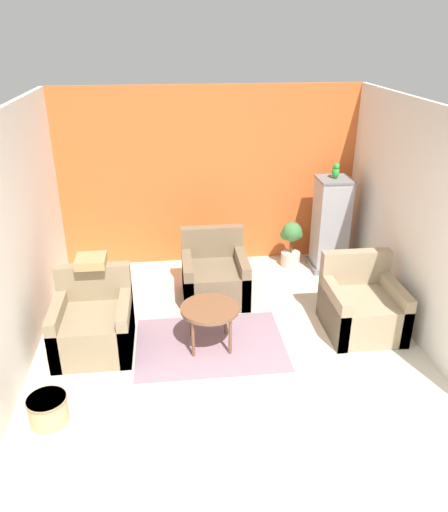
{
  "coord_description": "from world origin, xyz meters",
  "views": [
    {
      "loc": [
        -0.59,
        -3.25,
        3.28
      ],
      "look_at": [
        0.0,
        1.86,
        0.9
      ],
      "focal_mm": 35.0,
      "sensor_mm": 36.0,
      "label": 1
    }
  ],
  "objects": [
    {
      "name": "potted_plant",
      "position": [
        1.17,
        3.34,
        0.39
      ],
      "size": [
        0.32,
        0.29,
        0.69
      ],
      "color": "beige",
      "rests_on": "ground_plane"
    },
    {
      "name": "ground_plane",
      "position": [
        0.0,
        0.0,
        0.0
      ],
      "size": [
        20.0,
        20.0,
        0.0
      ],
      "primitive_type": "plane",
      "color": "beige",
      "rests_on": "ground"
    },
    {
      "name": "wall_right",
      "position": [
        2.17,
        1.86,
        1.29
      ],
      "size": [
        0.06,
        3.72,
        2.57
      ],
      "color": "silver",
      "rests_on": "ground_plane"
    },
    {
      "name": "parrot",
      "position": [
        1.7,
        3.22,
        1.47
      ],
      "size": [
        0.1,
        0.18,
        0.22
      ],
      "color": "green",
      "rests_on": "birdcage"
    },
    {
      "name": "area_rug",
      "position": [
        -0.21,
        1.43,
        0.01
      ],
      "size": [
        1.67,
        1.2,
        0.01
      ],
      "color": "gray",
      "rests_on": "ground_plane"
    },
    {
      "name": "wall_left",
      "position": [
        -2.17,
        1.86,
        1.29
      ],
      "size": [
        0.06,
        3.72,
        2.57
      ],
      "color": "silver",
      "rests_on": "ground_plane"
    },
    {
      "name": "coffee_table",
      "position": [
        -0.21,
        1.43,
        0.44
      ],
      "size": [
        0.65,
        0.65,
        0.49
      ],
      "color": "brown",
      "rests_on": "ground_plane"
    },
    {
      "name": "birdcage",
      "position": [
        1.7,
        3.22,
        0.67
      ],
      "size": [
        0.51,
        0.51,
        1.37
      ],
      "color": "slate",
      "rests_on": "ground_plane"
    },
    {
      "name": "throw_pillow",
      "position": [
        -1.48,
        1.85,
        0.92
      ],
      "size": [
        0.33,
        0.33,
        0.1
      ],
      "color": "tan",
      "rests_on": "armchair_left"
    },
    {
      "name": "armchair_left",
      "position": [
        -1.48,
        1.53,
        0.29
      ],
      "size": [
        0.83,
        0.85,
        0.87
      ],
      "color": "#8E7A5B",
      "rests_on": "ground_plane"
    },
    {
      "name": "wicker_basket",
      "position": [
        -1.77,
        0.4,
        0.14
      ],
      "size": [
        0.36,
        0.36,
        0.26
      ],
      "color": "tan",
      "rests_on": "ground_plane"
    },
    {
      "name": "armchair_middle",
      "position": [
        -0.05,
        2.52,
        0.29
      ],
      "size": [
        0.83,
        0.85,
        0.87
      ],
      "color": "#7A664C",
      "rests_on": "ground_plane"
    },
    {
      "name": "armchair_right",
      "position": [
        1.58,
        1.55,
        0.29
      ],
      "size": [
        0.83,
        0.85,
        0.87
      ],
      "color": "#9E896B",
      "rests_on": "ground_plane"
    },
    {
      "name": "wall_back_accent",
      "position": [
        0.0,
        3.75,
        1.29
      ],
      "size": [
        4.39,
        0.06,
        2.57
      ],
      "color": "orange",
      "rests_on": "ground_plane"
    }
  ]
}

